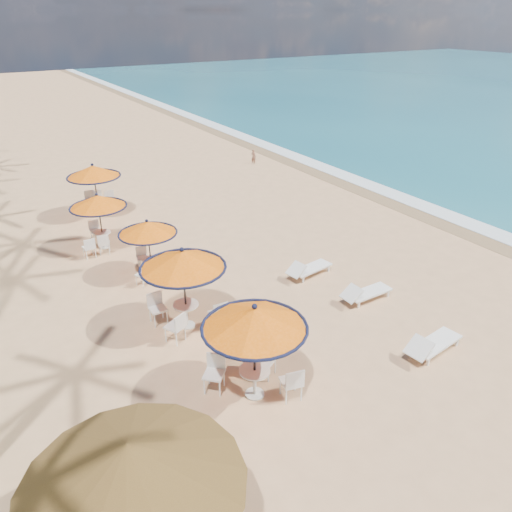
{
  "coord_description": "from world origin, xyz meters",
  "views": [
    {
      "loc": [
        -9.74,
        -8.68,
        8.64
      ],
      "look_at": [
        -1.85,
        4.15,
        1.2
      ],
      "focal_mm": 35.0,
      "sensor_mm": 36.0,
      "label": 1
    }
  ],
  "objects_px": {
    "lounger_mid": "(365,293)",
    "lounger_far": "(308,268)",
    "station_2": "(148,235)",
    "lounger_near": "(432,344)",
    "palapa": "(130,465)",
    "station_3": "(97,209)",
    "station_1": "(183,270)",
    "station_4": "(94,177)",
    "station_0": "(255,329)"
  },
  "relations": [
    {
      "from": "lounger_mid",
      "to": "lounger_far",
      "type": "height_order",
      "value": "lounger_mid"
    },
    {
      "from": "station_2",
      "to": "lounger_near",
      "type": "xyz_separation_m",
      "value": [
        4.93,
        -8.49,
        -1.25
      ]
    },
    {
      "from": "station_2",
      "to": "lounger_mid",
      "type": "height_order",
      "value": "station_2"
    },
    {
      "from": "lounger_far",
      "to": "palapa",
      "type": "height_order",
      "value": "palapa"
    },
    {
      "from": "station_3",
      "to": "palapa",
      "type": "xyz_separation_m",
      "value": [
        -3.08,
        -13.11,
        0.65
      ]
    },
    {
      "from": "station_1",
      "to": "palapa",
      "type": "height_order",
      "value": "palapa"
    },
    {
      "from": "station_4",
      "to": "lounger_near",
      "type": "distance_m",
      "value": 16.24
    },
    {
      "from": "lounger_near",
      "to": "lounger_mid",
      "type": "height_order",
      "value": "lounger_near"
    },
    {
      "from": "station_0",
      "to": "station_4",
      "type": "height_order",
      "value": "station_0"
    },
    {
      "from": "station_0",
      "to": "lounger_far",
      "type": "xyz_separation_m",
      "value": [
        4.83,
        4.24,
        -1.63
      ]
    },
    {
      "from": "station_1",
      "to": "lounger_near",
      "type": "distance_m",
      "value": 7.29
    },
    {
      "from": "lounger_mid",
      "to": "station_0",
      "type": "bearing_deg",
      "value": -161.5
    },
    {
      "from": "station_1",
      "to": "lounger_far",
      "type": "bearing_deg",
      "value": 7.13
    },
    {
      "from": "station_4",
      "to": "station_3",
      "type": "bearing_deg",
      "value": -103.99
    },
    {
      "from": "station_0",
      "to": "lounger_far",
      "type": "relative_size",
      "value": 1.38
    },
    {
      "from": "station_4",
      "to": "palapa",
      "type": "distance_m",
      "value": 17.3
    },
    {
      "from": "lounger_near",
      "to": "palapa",
      "type": "height_order",
      "value": "palapa"
    },
    {
      "from": "station_0",
      "to": "station_3",
      "type": "bearing_deg",
      "value": 94.23
    },
    {
      "from": "station_0",
      "to": "station_4",
      "type": "bearing_deg",
      "value": 89.4
    },
    {
      "from": "station_1",
      "to": "station_4",
      "type": "bearing_deg",
      "value": 87.98
    },
    {
      "from": "station_1",
      "to": "palapa",
      "type": "distance_m",
      "value": 7.21
    },
    {
      "from": "station_0",
      "to": "station_2",
      "type": "xyz_separation_m",
      "value": [
        0.08,
        7.28,
        -0.36
      ]
    },
    {
      "from": "lounger_mid",
      "to": "palapa",
      "type": "relative_size",
      "value": 0.51
    },
    {
      "from": "station_3",
      "to": "lounger_near",
      "type": "xyz_separation_m",
      "value": [
        5.79,
        -11.71,
        -1.36
      ]
    },
    {
      "from": "station_4",
      "to": "palapa",
      "type": "xyz_separation_m",
      "value": [
        -4.01,
        -16.82,
        0.51
      ]
    },
    {
      "from": "lounger_far",
      "to": "station_1",
      "type": "bearing_deg",
      "value": 178.71
    },
    {
      "from": "station_2",
      "to": "lounger_mid",
      "type": "distance_m",
      "value": 7.67
    },
    {
      "from": "station_4",
      "to": "lounger_far",
      "type": "bearing_deg",
      "value": -64.85
    },
    {
      "from": "station_0",
      "to": "lounger_mid",
      "type": "xyz_separation_m",
      "value": [
        5.4,
        1.89,
        -1.63
      ]
    },
    {
      "from": "palapa",
      "to": "station_0",
      "type": "bearing_deg",
      "value": 34.08
    },
    {
      "from": "station_3",
      "to": "lounger_mid",
      "type": "xyz_separation_m",
      "value": [
        6.17,
        -8.61,
        -1.38
      ]
    },
    {
      "from": "station_2",
      "to": "palapa",
      "type": "distance_m",
      "value": 10.68
    },
    {
      "from": "lounger_mid",
      "to": "palapa",
      "type": "xyz_separation_m",
      "value": [
        -9.25,
        -4.5,
        2.03
      ]
    },
    {
      "from": "station_3",
      "to": "lounger_far",
      "type": "relative_size",
      "value": 1.21
    },
    {
      "from": "station_3",
      "to": "palapa",
      "type": "relative_size",
      "value": 0.63
    },
    {
      "from": "station_1",
      "to": "station_3",
      "type": "distance_m",
      "value": 6.92
    },
    {
      "from": "lounger_mid",
      "to": "station_3",
      "type": "bearing_deg",
      "value": 124.81
    },
    {
      "from": "lounger_near",
      "to": "station_1",
      "type": "bearing_deg",
      "value": 130.4
    },
    {
      "from": "station_2",
      "to": "lounger_far",
      "type": "bearing_deg",
      "value": -32.67
    },
    {
      "from": "station_2",
      "to": "lounger_far",
      "type": "xyz_separation_m",
      "value": [
        4.75,
        -3.04,
        -1.27
      ]
    },
    {
      "from": "lounger_near",
      "to": "station_0",
      "type": "bearing_deg",
      "value": 159.42
    },
    {
      "from": "lounger_far",
      "to": "palapa",
      "type": "xyz_separation_m",
      "value": [
        -8.69,
        -6.85,
        2.03
      ]
    },
    {
      "from": "lounger_mid",
      "to": "palapa",
      "type": "bearing_deg",
      "value": -154.88
    },
    {
      "from": "station_1",
      "to": "station_3",
      "type": "bearing_deg",
      "value": 94.56
    },
    {
      "from": "lounger_mid",
      "to": "station_2",
      "type": "bearing_deg",
      "value": 133.75
    },
    {
      "from": "station_3",
      "to": "lounger_mid",
      "type": "distance_m",
      "value": 10.68
    },
    {
      "from": "station_0",
      "to": "lounger_far",
      "type": "bearing_deg",
      "value": 41.28
    },
    {
      "from": "station_1",
      "to": "station_2",
      "type": "height_order",
      "value": "station_1"
    },
    {
      "from": "station_2",
      "to": "lounger_near",
      "type": "bearing_deg",
      "value": -59.86
    },
    {
      "from": "station_1",
      "to": "lounger_near",
      "type": "relative_size",
      "value": 1.29
    }
  ]
}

